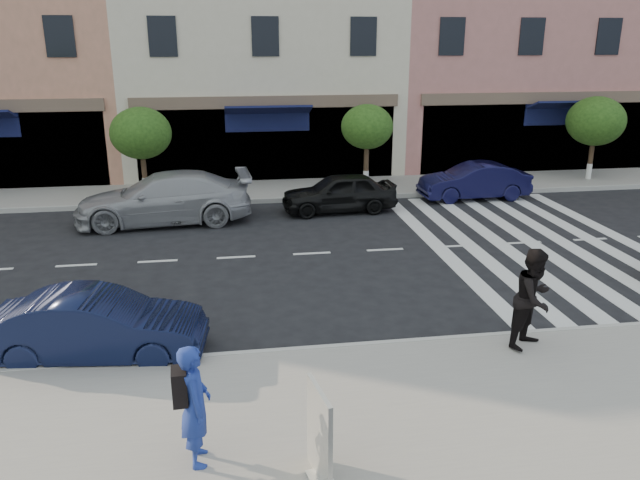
{
  "coord_description": "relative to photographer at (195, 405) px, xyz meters",
  "views": [
    {
      "loc": [
        -2.16,
        -11.48,
        5.48
      ],
      "look_at": [
        -0.26,
        0.87,
        1.4
      ],
      "focal_mm": 35.0,
      "sensor_mm": 36.0,
      "label": 1
    }
  ],
  "objects": [
    {
      "name": "sidewalk_near",
      "position": [
        2.69,
        0.63,
        -0.91
      ],
      "size": [
        60.0,
        4.5,
        0.15
      ],
      "primitive_type": "cube",
      "color": "gray",
      "rests_on": "ground"
    },
    {
      "name": "ground",
      "position": [
        2.69,
        4.38,
        -0.99
      ],
      "size": [
        120.0,
        120.0,
        0.0
      ],
      "primitive_type": "plane",
      "color": "black",
      "rests_on": "ground"
    },
    {
      "name": "walker",
      "position": [
        5.83,
        2.38,
        0.08
      ],
      "size": [
        1.13,
        1.09,
        1.84
      ],
      "primitive_type": "imported",
      "rotation": [
        0.0,
        0.0,
        0.62
      ],
      "color": "black",
      "rests_on": "sidewalk_near"
    },
    {
      "name": "car_far_mid",
      "position": [
        4.16,
        12.43,
        -0.35
      ],
      "size": [
        3.83,
        1.75,
        1.27
      ],
      "primitive_type": "imported",
      "rotation": [
        0.0,
        0.0,
        -1.5
      ],
      "color": "black",
      "rests_on": "ground"
    },
    {
      "name": "building_centre",
      "position": [
        2.19,
        21.38,
        4.51
      ],
      "size": [
        11.0,
        9.0,
        11.0
      ],
      "primitive_type": "cube",
      "color": "beige",
      "rests_on": "ground"
    },
    {
      "name": "photographer",
      "position": [
        0.0,
        0.0,
        0.0
      ],
      "size": [
        0.44,
        0.64,
        1.68
      ],
      "primitive_type": "imported",
      "rotation": [
        0.0,
        0.0,
        1.64
      ],
      "color": "navy",
      "rests_on": "sidewalk_near"
    },
    {
      "name": "car_far_left",
      "position": [
        -1.39,
        11.98,
        -0.22
      ],
      "size": [
        5.43,
        2.48,
        1.54
      ],
      "primitive_type": "imported",
      "rotation": [
        0.0,
        0.0,
        -1.51
      ],
      "color": "#98999E",
      "rests_on": "ground"
    },
    {
      "name": "street_tree_c",
      "position": [
        5.69,
        15.18,
        1.37
      ],
      "size": [
        1.9,
        1.9,
        3.04
      ],
      "color": "#473323",
      "rests_on": "sidewalk_far"
    },
    {
      "name": "building_east_mid",
      "position": [
        14.19,
        21.38,
        5.51
      ],
      "size": [
        13.0,
        9.0,
        13.0
      ],
      "primitive_type": "cube",
      "color": "tan",
      "rests_on": "ground"
    },
    {
      "name": "sidewalk_far",
      "position": [
        2.69,
        15.38,
        -0.91
      ],
      "size": [
        60.0,
        3.0,
        0.15
      ],
      "primitive_type": "cube",
      "color": "gray",
      "rests_on": "ground"
    },
    {
      "name": "poster_board",
      "position": [
        1.53,
        -0.59,
        -0.22
      ],
      "size": [
        0.34,
        0.83,
        1.28
      ],
      "rotation": [
        0.0,
        0.0,
        0.17
      ],
      "color": "beige",
      "rests_on": "sidewalk_near"
    },
    {
      "name": "street_tree_ea",
      "position": [
        14.69,
        15.18,
        1.4
      ],
      "size": [
        2.2,
        2.2,
        3.19
      ],
      "color": "#473323",
      "rests_on": "sidewalk_far"
    },
    {
      "name": "car_far_right",
      "position": [
        9.19,
        13.38,
        -0.35
      ],
      "size": [
        3.88,
        1.45,
        1.27
      ],
      "primitive_type": "imported",
      "rotation": [
        0.0,
        0.0,
        -1.54
      ],
      "color": "black",
      "rests_on": "ground"
    },
    {
      "name": "street_tree_wb",
      "position": [
        -2.31,
        15.18,
        1.32
      ],
      "size": [
        2.1,
        2.1,
        3.06
      ],
      "color": "#473323",
      "rests_on": "sidewalk_far"
    },
    {
      "name": "car_near_mid",
      "position": [
        -1.84,
        3.38,
        -0.37
      ],
      "size": [
        3.87,
        1.71,
        1.23
      ],
      "primitive_type": "imported",
      "rotation": [
        0.0,
        0.0,
        1.46
      ],
      "color": "black",
      "rests_on": "ground"
    }
  ]
}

